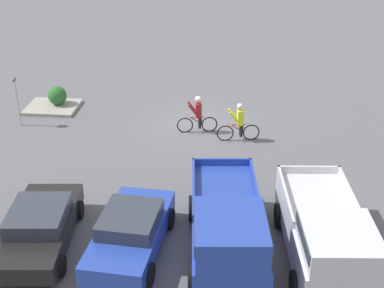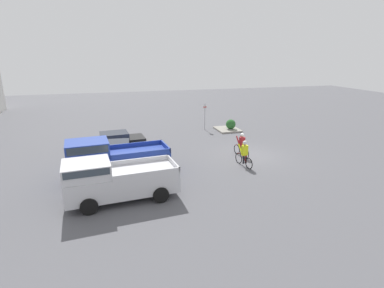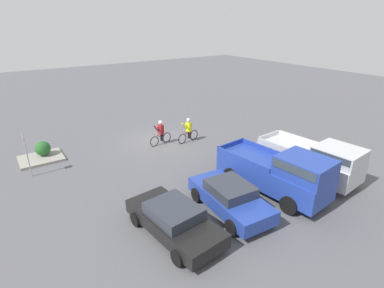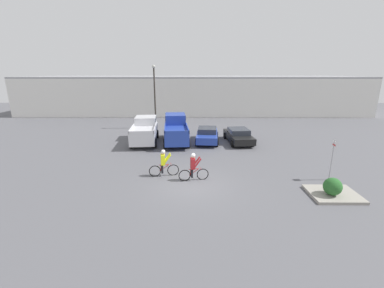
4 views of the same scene
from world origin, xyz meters
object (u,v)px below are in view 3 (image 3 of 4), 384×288
object	(u,v)px
fire_lane_sign	(26,151)
shrub	(43,148)
cyclist_0	(161,132)
sedan_0	(230,197)
cyclist_1	(188,130)
sedan_1	(174,220)
pickup_truck_1	(280,172)
pickup_truck_0	(314,159)

from	to	relation	value
fire_lane_sign	shrub	xyz separation A→B (m)	(-1.01, -2.21, -0.89)
shrub	cyclist_0	bearing A→B (deg)	163.10
sedan_0	fire_lane_sign	xyz separation A→B (m)	(6.75, -8.41, 0.79)
cyclist_1	sedan_0	bearing A→B (deg)	68.71
sedan_1	fire_lane_sign	bearing A→B (deg)	-64.67
sedan_0	pickup_truck_1	bearing A→B (deg)	174.72
cyclist_1	fire_lane_sign	xyz separation A→B (m)	(9.80, -0.57, 0.63)
sedan_0	cyclist_0	world-z (taller)	cyclist_0
shrub	pickup_truck_0	bearing A→B (deg)	136.48
cyclist_0	sedan_0	bearing A→B (deg)	81.63
pickup_truck_0	sedan_1	bearing A→B (deg)	-1.64
cyclist_1	shrub	world-z (taller)	cyclist_1
pickup_truck_0	shrub	world-z (taller)	pickup_truck_0
sedan_0	shrub	bearing A→B (deg)	-61.62
pickup_truck_1	fire_lane_sign	xyz separation A→B (m)	(9.59, -8.67, 0.29)
pickup_truck_0	shrub	distance (m)	15.69
shrub	cyclist_1	bearing A→B (deg)	162.47
cyclist_1	sedan_1	bearing A→B (deg)	53.03
pickup_truck_1	cyclist_1	xyz separation A→B (m)	(-0.21, -8.11, -0.35)
pickup_truck_0	sedan_0	xyz separation A→B (m)	(5.63, -0.18, -0.40)
pickup_truck_0	cyclist_1	xyz separation A→B (m)	(2.58, -8.02, -0.24)
cyclist_0	cyclist_1	bearing A→B (deg)	160.06
cyclist_1	fire_lane_sign	world-z (taller)	fire_lane_sign
pickup_truck_1	sedan_1	xyz separation A→B (m)	(5.64, -0.33, -0.56)
fire_lane_sign	shrub	distance (m)	2.59
cyclist_0	cyclist_1	distance (m)	1.92
cyclist_0	pickup_truck_0	bearing A→B (deg)	116.80
pickup_truck_1	cyclist_0	size ratio (longest dim) A/B	3.23
sedan_0	sedan_1	size ratio (longest dim) A/B	0.96
fire_lane_sign	cyclist_1	bearing A→B (deg)	176.70
sedan_0	fire_lane_sign	bearing A→B (deg)	-51.24
pickup_truck_1	cyclist_0	world-z (taller)	pickup_truck_1
pickup_truck_1	cyclist_0	distance (m)	8.91
pickup_truck_1	cyclist_1	size ratio (longest dim) A/B	3.15
pickup_truck_0	sedan_0	distance (m)	5.65
sedan_1	sedan_0	bearing A→B (deg)	178.69
sedan_1	pickup_truck_0	bearing A→B (deg)	178.36
pickup_truck_0	pickup_truck_1	xyz separation A→B (m)	(2.79, 0.09, 0.11)
fire_lane_sign	sedan_1	bearing A→B (deg)	115.33
pickup_truck_0	fire_lane_sign	xyz separation A→B (m)	(12.38, -8.58, 0.39)
pickup_truck_1	shrub	world-z (taller)	pickup_truck_1
fire_lane_sign	sedan_0	bearing A→B (deg)	128.76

